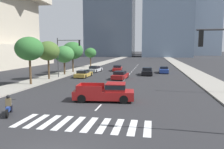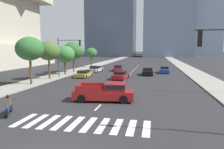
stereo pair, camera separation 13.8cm
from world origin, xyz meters
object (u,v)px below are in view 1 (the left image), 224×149
(motorcycle_trailing, at_px, (9,107))
(street_tree_fifth, at_px, (90,53))
(sedan_red_4, at_px, (120,75))
(street_tree_nearest, at_px, (29,49))
(pickup_truck, at_px, (107,92))
(street_tree_second, at_px, (48,51))
(sedan_gold_3, at_px, (83,74))
(traffic_signal_far, at_px, (66,51))
(sedan_black_2, at_px, (147,72))
(sedan_red_0, at_px, (117,68))
(street_tree_third, at_px, (64,54))
(sedan_silver_5, at_px, (95,69))
(street_tree_fourth, at_px, (73,51))
(sedan_blue_1, at_px, (164,70))

(motorcycle_trailing, xyz_separation_m, street_tree_fifth, (-5.59, 40.10, 3.16))
(sedan_red_4, height_order, street_tree_nearest, street_tree_nearest)
(pickup_truck, bearing_deg, street_tree_second, 128.77)
(sedan_gold_3, bearing_deg, street_tree_nearest, 155.89)
(pickup_truck, xyz_separation_m, traffic_signal_far, (-9.82, 14.34, 3.66))
(sedan_black_2, bearing_deg, pickup_truck, -9.19)
(sedan_red_0, bearing_deg, street_tree_third, 134.55)
(motorcycle_trailing, bearing_deg, sedan_gold_3, -21.29)
(motorcycle_trailing, relative_size, sedan_silver_5, 0.42)
(traffic_signal_far, relative_size, street_tree_fourth, 1.06)
(traffic_signal_far, bearing_deg, sedan_red_4, 2.19)
(sedan_gold_3, relative_size, sedan_silver_5, 1.01)
(street_tree_fourth, xyz_separation_m, street_tree_fifth, (0.00, 12.56, -0.64))
(motorcycle_trailing, height_order, street_tree_third, street_tree_third)
(sedan_silver_5, distance_m, traffic_signal_far, 10.89)
(pickup_truck, relative_size, street_tree_fifth, 1.15)
(sedan_gold_3, height_order, traffic_signal_far, traffic_signal_far)
(sedan_silver_5, xyz_separation_m, street_tree_fifth, (-3.91, 10.39, 3.18))
(motorcycle_trailing, height_order, street_tree_nearest, street_tree_nearest)
(motorcycle_trailing, relative_size, sedan_black_2, 0.41)
(traffic_signal_far, bearing_deg, motorcycle_trailing, -79.16)
(sedan_silver_5, distance_m, street_tree_fifth, 11.55)
(motorcycle_trailing, height_order, sedan_gold_3, motorcycle_trailing)
(sedan_black_2, bearing_deg, street_tree_nearest, -46.71)
(sedan_silver_5, xyz_separation_m, traffic_signal_far, (-2.11, -9.95, 3.90))
(sedan_red_0, xyz_separation_m, street_tree_second, (-8.17, -15.56, 3.86))
(sedan_red_4, bearing_deg, sedan_black_2, -27.09)
(motorcycle_trailing, height_order, street_tree_second, street_tree_second)
(motorcycle_trailing, bearing_deg, street_tree_fourth, -13.53)
(street_tree_third, bearing_deg, sedan_red_4, -16.55)
(street_tree_fourth, bearing_deg, sedan_gold_3, -55.93)
(sedan_gold_3, xyz_separation_m, sedan_red_4, (6.45, -1.22, 0.03))
(traffic_signal_far, bearing_deg, street_tree_second, -125.43)
(street_tree_nearest, distance_m, street_tree_fourth, 15.43)
(sedan_red_0, height_order, street_tree_fifth, street_tree_fifth)
(traffic_signal_far, height_order, street_tree_nearest, traffic_signal_far)
(motorcycle_trailing, relative_size, street_tree_third, 0.37)
(sedan_blue_1, bearing_deg, sedan_gold_3, -55.64)
(sedan_gold_3, distance_m, sedan_silver_5, 8.39)
(sedan_blue_1, relative_size, street_tree_third, 0.88)
(sedan_red_4, xyz_separation_m, street_tree_second, (-10.66, -2.87, 3.84))
(sedan_red_0, height_order, sedan_gold_3, sedan_red_0)
(sedan_gold_3, bearing_deg, sedan_black_2, -63.84)
(motorcycle_trailing, distance_m, street_tree_nearest, 13.98)
(sedan_gold_3, height_order, street_tree_third, street_tree_third)
(street_tree_nearest, height_order, street_tree_third, street_tree_nearest)
(traffic_signal_far, relative_size, street_tree_third, 1.23)
(sedan_silver_5, relative_size, street_tree_nearest, 0.76)
(street_tree_second, bearing_deg, motorcycle_trailing, -72.04)
(sedan_gold_3, xyz_separation_m, sedan_silver_5, (-0.30, 8.39, 0.01))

